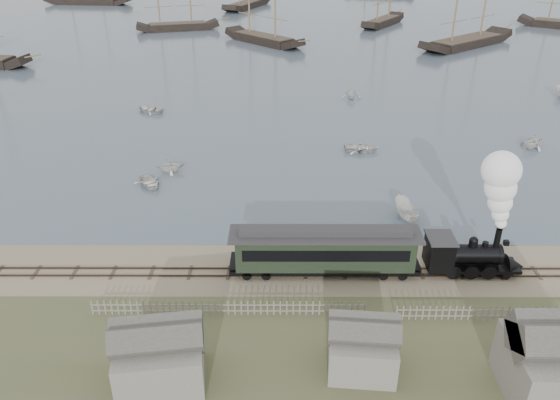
{
  "coord_description": "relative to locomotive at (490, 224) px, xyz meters",
  "views": [
    {
      "loc": [
        -2.91,
        -36.87,
        24.81
      ],
      "look_at": [
        -3.0,
        3.55,
        3.5
      ],
      "focal_mm": 35.0,
      "sensor_mm": 36.0,
      "label": 1
    }
  ],
  "objects": [
    {
      "name": "passenger_coach",
      "position": [
        -12.19,
        0.0,
        -2.24
      ],
      "size": [
        14.44,
        2.79,
        3.51
      ],
      "color": "black",
      "rests_on": "ground"
    },
    {
      "name": "rail_track",
      "position": [
        -12.6,
        0.0,
        -4.41
      ],
      "size": [
        120.0,
        1.8,
        0.16
      ],
      "color": "#3B2B20",
      "rests_on": "ground"
    },
    {
      "name": "beached_dinghy",
      "position": [
        -9.84,
        2.75,
        -4.05
      ],
      "size": [
        3.05,
        4.11,
        0.82
      ],
      "primitive_type": "imported",
      "rotation": [
        0.0,
        0.0,
        1.63
      ],
      "color": "silver",
      "rests_on": "ground"
    },
    {
      "name": "picket_fence_east",
      "position": [
        -0.1,
        -5.5,
        -4.45
      ],
      "size": [
        15.0,
        0.1,
        1.2
      ],
      "primitive_type": null,
      "color": "slate",
      "rests_on": "ground"
    },
    {
      "name": "shed_left",
      "position": [
        -22.6,
        -11.0,
        -4.45
      ],
      "size": [
        5.0,
        4.0,
        4.1
      ],
      "primitive_type": null,
      "color": "slate",
      "rests_on": "ground"
    },
    {
      "name": "rowboat_4",
      "position": [
        14.33,
        25.48,
        -3.53
      ],
      "size": [
        4.12,
        4.26,
        1.72
      ],
      "primitive_type": "imported",
      "rotation": [
        0.0,
        0.0,
        5.26
      ],
      "color": "silver",
      "rests_on": "harbor_water"
    },
    {
      "name": "rowboat_7",
      "position": [
        -4.93,
        45.14,
        -3.51
      ],
      "size": [
        3.39,
        2.94,
        1.77
      ],
      "primitive_type": "imported",
      "rotation": [
        0.0,
        0.0,
        0.01
      ],
      "color": "silver",
      "rests_on": "harbor_water"
    },
    {
      "name": "rowboat_2",
      "position": [
        -4.2,
        8.36,
        -3.61
      ],
      "size": [
        4.26,
        2.1,
        1.58
      ],
      "primitive_type": "imported",
      "rotation": [
        0.0,
        0.0,
        3.28
      ],
      "color": "silver",
      "rests_on": "harbor_water"
    },
    {
      "name": "shed_mid",
      "position": [
        -10.6,
        -10.0,
        -4.45
      ],
      "size": [
        4.0,
        3.5,
        3.6
      ],
      "primitive_type": null,
      "color": "slate",
      "rests_on": "ground"
    },
    {
      "name": "rowboat_1",
      "position": [
        -27.46,
        18.62,
        -3.63
      ],
      "size": [
        2.94,
        3.27,
        1.54
      ],
      "primitive_type": "imported",
      "rotation": [
        0.0,
        0.0,
        1.72
      ],
      "color": "silver",
      "rests_on": "harbor_water"
    },
    {
      "name": "picket_fence_west",
      "position": [
        -19.1,
        -5.0,
        -4.45
      ],
      "size": [
        19.0,
        0.1,
        1.2
      ],
      "primitive_type": null,
      "color": "slate",
      "rests_on": "ground"
    },
    {
      "name": "locomotive",
      "position": [
        0.0,
        0.0,
        0.0
      ],
      "size": [
        7.75,
        2.89,
        9.67
      ],
      "color": "black",
      "rests_on": "ground"
    },
    {
      "name": "shed_right",
      "position": [
        0.4,
        -12.0,
        -4.45
      ],
      "size": [
        6.0,
        5.0,
        5.1
      ],
      "primitive_type": null,
      "color": "slate",
      "rests_on": "ground"
    },
    {
      "name": "rowboat_0",
      "position": [
        -28.94,
        15.14,
        -4.02
      ],
      "size": [
        4.39,
        4.11,
        0.74
      ],
      "primitive_type": "imported",
      "rotation": [
        0.0,
        0.0,
        0.59
      ],
      "color": "silver",
      "rests_on": "harbor_water"
    },
    {
      "name": "ground",
      "position": [
        -12.6,
        2.0,
        -4.45
      ],
      "size": [
        600.0,
        600.0,
        0.0
      ],
      "primitive_type": "plane",
      "color": "tan",
      "rests_on": "ground"
    },
    {
      "name": "rowboat_6",
      "position": [
        -33.98,
        38.68,
        -3.96
      ],
      "size": [
        4.6,
        5.07,
        0.86
      ],
      "primitive_type": "imported",
      "rotation": [
        0.0,
        0.0,
        4.21
      ],
      "color": "silver",
      "rests_on": "harbor_water"
    },
    {
      "name": "rowboat_3",
      "position": [
        -6.08,
        24.34,
        -3.98
      ],
      "size": [
        3.17,
        4.24,
        0.84
      ],
      "primitive_type": "imported",
      "rotation": [
        0.0,
        0.0,
        1.5
      ],
      "color": "silver",
      "rests_on": "harbor_water"
    }
  ]
}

